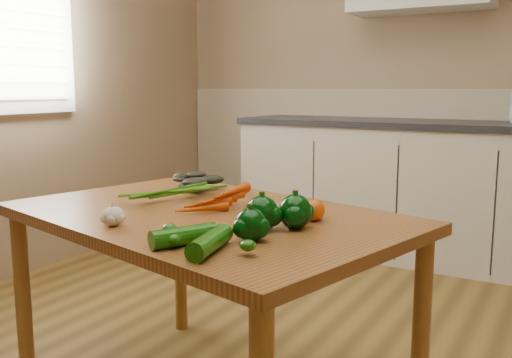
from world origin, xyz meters
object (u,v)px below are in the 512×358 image
at_px(leafy_greens, 194,178).
at_px(pepper_a, 262,213).
at_px(pepper_c, 251,225).
at_px(tomato_b, 314,209).
at_px(table, 205,235).
at_px(zucchini_a, 210,242).
at_px(tomato_c, 313,210).
at_px(garlic_bulb, 113,216).
at_px(pepper_b, 295,212).
at_px(tomato_a, 294,204).
at_px(zucchini_b, 184,236).
at_px(carrot_bunch, 206,197).

bearing_deg(leafy_greens, pepper_a, -37.88).
bearing_deg(pepper_c, leafy_greens, 136.96).
bearing_deg(pepper_c, tomato_b, 82.46).
relative_size(table, zucchini_a, 7.42).
bearing_deg(tomato_c, zucchini_a, -100.63).
xyz_separation_m(garlic_bulb, pepper_b, (0.48, 0.25, 0.02)).
bearing_deg(zucchini_a, table, 126.62).
height_order(table, tomato_a, tomato_a).
relative_size(leafy_greens, zucchini_b, 1.03).
bearing_deg(leafy_greens, zucchini_a, -51.34).
relative_size(carrot_bunch, tomato_b, 3.65).
xyz_separation_m(garlic_bulb, tomato_c, (0.49, 0.35, 0.00)).
xyz_separation_m(leafy_greens, tomato_c, (0.64, -0.25, -0.01)).
bearing_deg(garlic_bulb, carrot_bunch, 77.91).
bearing_deg(tomato_b, table, -166.02).
distance_m(leafy_greens, pepper_a, 0.71).
bearing_deg(leafy_greens, table, -49.08).
distance_m(pepper_b, zucchini_a, 0.34).
height_order(garlic_bulb, pepper_b, pepper_b).
relative_size(garlic_bulb, pepper_a, 0.69).
bearing_deg(tomato_b, pepper_c, -97.54).
distance_m(tomato_c, zucchini_a, 0.45).
distance_m(carrot_bunch, zucchini_a, 0.56).
bearing_deg(pepper_b, table, 172.81).
xyz_separation_m(pepper_b, zucchini_b, (-0.17, -0.31, -0.02)).
bearing_deg(carrot_bunch, leafy_greens, 146.72).
bearing_deg(pepper_b, leafy_greens, 149.96).
bearing_deg(pepper_c, garlic_bulb, -172.22).
relative_size(carrot_bunch, garlic_bulb, 3.57).
height_order(leafy_greens, tomato_b, leafy_greens).
height_order(pepper_a, tomato_a, pepper_a).
relative_size(pepper_a, tomato_a, 1.55).
height_order(table, pepper_b, pepper_b).
xyz_separation_m(pepper_c, zucchini_b, (-0.13, -0.13, -0.02)).
bearing_deg(zucchini_b, tomato_c, 67.31).
distance_m(leafy_greens, tomato_b, 0.67).
xyz_separation_m(tomato_c, zucchini_a, (-0.08, -0.44, -0.01)).
xyz_separation_m(pepper_a, pepper_c, (0.03, -0.12, -0.01)).
bearing_deg(pepper_c, table, 143.57).
xyz_separation_m(pepper_c, tomato_a, (-0.05, 0.37, -0.01)).
xyz_separation_m(table, zucchini_b, (0.18, -0.36, 0.10)).
relative_size(table, garlic_bulb, 21.58).
bearing_deg(pepper_a, carrot_bunch, 150.04).
xyz_separation_m(zucchini_a, zucchini_b, (-0.09, 0.02, -0.00)).
bearing_deg(pepper_c, tomato_a, 98.22).
xyz_separation_m(carrot_bunch, zucchini_a, (0.33, -0.45, -0.01)).
relative_size(leafy_greens, tomato_c, 2.55).
bearing_deg(pepper_a, zucchini_a, -90.34).
bearing_deg(carrot_bunch, tomato_b, 15.26).
height_order(pepper_a, tomato_c, pepper_a).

